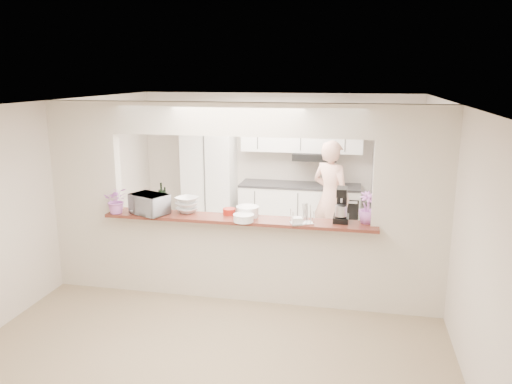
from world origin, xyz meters
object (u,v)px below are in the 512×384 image
(refrigerator, at_px, (394,194))
(toaster_oven, at_px, (149,204))
(stand_mixer, at_px, (341,206))
(person, at_px, (331,198))

(refrigerator, relative_size, toaster_oven, 3.65)
(refrigerator, xyz_separation_m, stand_mixer, (-0.80, -2.59, 0.43))
(toaster_oven, bearing_deg, stand_mixer, 27.65)
(person, bearing_deg, toaster_oven, 75.99)
(refrigerator, height_order, toaster_oven, refrigerator)
(toaster_oven, relative_size, stand_mixer, 1.11)
(refrigerator, bearing_deg, stand_mixer, -107.19)
(refrigerator, bearing_deg, person, -144.04)
(refrigerator, distance_m, stand_mixer, 2.74)
(toaster_oven, xyz_separation_m, stand_mixer, (2.40, 0.16, 0.06))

